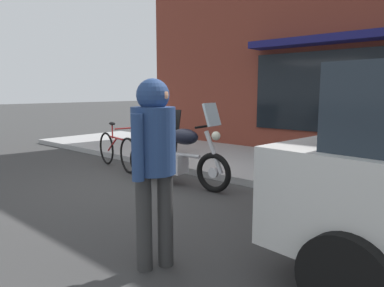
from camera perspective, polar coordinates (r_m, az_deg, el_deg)
ground_plane at (r=6.09m, az=-8.07°, el=-6.56°), size 80.00×80.00×0.00m
touring_motorcycle at (r=6.03m, az=-3.49°, el=-0.81°), size 2.17×0.62×1.39m
parked_bicycle at (r=7.36m, az=-12.06°, el=-1.04°), size 1.71×0.54×0.94m
pedestrian_walking at (r=3.05m, az=-6.17°, el=-1.28°), size 0.46×0.55×1.68m
sandwich_board_sign at (r=8.03m, az=-4.18°, el=1.79°), size 0.55×0.43×1.03m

